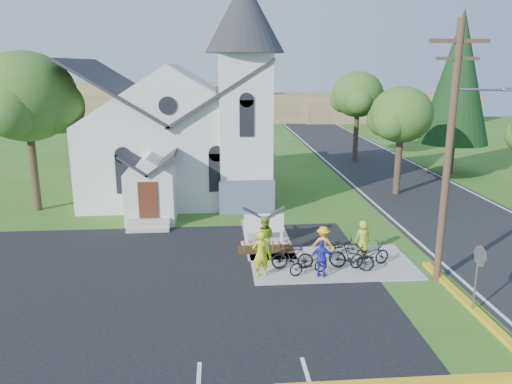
{
  "coord_description": "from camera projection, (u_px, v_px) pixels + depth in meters",
  "views": [
    {
      "loc": [
        -3.39,
        -19.34,
        8.42
      ],
      "look_at": [
        -1.44,
        5.0,
        2.12
      ],
      "focal_mm": 35.0,
      "sensor_mm": 36.0,
      "label": 1
    }
  ],
  "objects": [
    {
      "name": "bike_4",
      "position": [
        369.0,
        255.0,
        21.14
      ],
      "size": [
        2.05,
        1.25,
        1.01
      ],
      "primitive_type": "imported",
      "rotation": [
        0.0,
        0.0,
        1.9
      ],
      "color": "black",
      "rests_on": "sidewalk"
    },
    {
      "name": "tree_road_near",
      "position": [
        402.0,
        115.0,
        31.97
      ],
      "size": [
        4.0,
        4.0,
        7.05
      ],
      "color": "#3A2A1F",
      "rests_on": "ground"
    },
    {
      "name": "conifer",
      "position": [
        459.0,
        78.0,
        37.72
      ],
      "size": [
        5.2,
        5.2,
        12.4
      ],
      "color": "#3A2A1F",
      "rests_on": "ground"
    },
    {
      "name": "cyclist_0",
      "position": [
        261.0,
        254.0,
        20.04
      ],
      "size": [
        0.79,
        0.62,
        1.9
      ],
      "primitive_type": "imported",
      "rotation": [
        0.0,
        0.0,
        3.41
      ],
      "color": "#CCCE18",
      "rests_on": "sidewalk"
    },
    {
      "name": "road",
      "position": [
        401.0,
        183.0,
        36.28
      ],
      "size": [
        8.0,
        90.0,
        0.02
      ],
      "primitive_type": "cube",
      "color": "black",
      "rests_on": "ground"
    },
    {
      "name": "parking_lot",
      "position": [
        122.0,
        296.0,
        18.56
      ],
      "size": [
        20.0,
        16.0,
        0.02
      ],
      "primitive_type": "cube",
      "color": "black",
      "rests_on": "ground"
    },
    {
      "name": "ground",
      "position": [
        299.0,
        269.0,
        21.03
      ],
      "size": [
        120.0,
        120.0,
        0.0
      ],
      "primitive_type": "plane",
      "color": "#335F1B",
      "rests_on": "ground"
    },
    {
      "name": "tree_lot_corner",
      "position": [
        26.0,
        97.0,
        27.95
      ],
      "size": [
        5.6,
        5.6,
        9.15
      ],
      "color": "#3A2A1F",
      "rests_on": "ground"
    },
    {
      "name": "cyclist_3",
      "position": [
        323.0,
        244.0,
        21.62
      ],
      "size": [
        1.14,
        0.83,
        1.57
      ],
      "primitive_type": "imported",
      "rotation": [
        0.0,
        0.0,
        2.87
      ],
      "color": "#FFA71C",
      "rests_on": "sidewalk"
    },
    {
      "name": "church",
      "position": [
        183.0,
        116.0,
        31.35
      ],
      "size": [
        12.35,
        12.0,
        13.0
      ],
      "color": "silver",
      "rests_on": "ground"
    },
    {
      "name": "stop_sign",
      "position": [
        479.0,
        265.0,
        16.95
      ],
      "size": [
        0.11,
        0.76,
        2.48
      ],
      "color": "gray",
      "rests_on": "ground"
    },
    {
      "name": "bike_2",
      "position": [
        342.0,
        245.0,
        22.51
      ],
      "size": [
        1.64,
        0.81,
        0.83
      ],
      "primitive_type": "imported",
      "rotation": [
        0.0,
        0.0,
        1.4
      ],
      "color": "black",
      "rests_on": "sidewalk"
    },
    {
      "name": "cyclist_4",
      "position": [
        363.0,
        237.0,
        22.57
      ],
      "size": [
        0.83,
        0.63,
        1.53
      ],
      "primitive_type": "imported",
      "rotation": [
        0.0,
        0.0,
        3.35
      ],
      "color": "#9FC625",
      "rests_on": "sidewalk"
    },
    {
      "name": "tree_road_mid",
      "position": [
        358.0,
        95.0,
        43.45
      ],
      "size": [
        4.4,
        4.4,
        7.8
      ],
      "color": "#3A2A1F",
      "rests_on": "ground"
    },
    {
      "name": "church_sign",
      "position": [
        264.0,
        223.0,
        23.77
      ],
      "size": [
        2.2,
        0.4,
        1.7
      ],
      "color": "gray",
      "rests_on": "ground"
    },
    {
      "name": "cyclist_1",
      "position": [
        264.0,
        237.0,
        21.87
      ],
      "size": [
        1.12,
        0.98,
        1.95
      ],
      "primitive_type": "imported",
      "rotation": [
        0.0,
        0.0,
        2.85
      ],
      "color": "#90BD23",
      "rests_on": "sidewalk"
    },
    {
      "name": "sidewalk",
      "position": [
        332.0,
        263.0,
        21.62
      ],
      "size": [
        7.0,
        4.0,
        0.05
      ],
      "primitive_type": "cube",
      "color": "gray",
      "rests_on": "ground"
    },
    {
      "name": "bike_3",
      "position": [
        351.0,
        257.0,
        20.77
      ],
      "size": [
        1.95,
        1.27,
        1.14
      ],
      "primitive_type": "imported",
      "rotation": [
        0.0,
        0.0,
        1.15
      ],
      "color": "black",
      "rests_on": "sidewalk"
    },
    {
      "name": "bike_0",
      "position": [
        309.0,
        264.0,
        20.34
      ],
      "size": [
        1.8,
        1.06,
        0.9
      ],
      "primitive_type": "imported",
      "rotation": [
        0.0,
        0.0,
        1.87
      ],
      "color": "black",
      "rests_on": "sidewalk"
    },
    {
      "name": "cyclist_2",
      "position": [
        322.0,
        258.0,
        20.0
      ],
      "size": [
        1.0,
        0.66,
        1.57
      ],
      "primitive_type": "imported",
      "rotation": [
        0.0,
        0.0,
        2.82
      ],
      "color": "#2827C6",
      "rests_on": "sidewalk"
    },
    {
      "name": "distant_hills",
      "position": [
        261.0,
        106.0,
        75.12
      ],
      "size": [
        61.0,
        10.0,
        5.6
      ],
      "color": "olive",
      "rests_on": "ground"
    },
    {
      "name": "flower_bed",
      "position": [
        266.0,
        250.0,
        23.15
      ],
      "size": [
        2.6,
        1.1,
        0.07
      ],
      "primitive_type": "cube",
      "color": "#341B0E",
      "rests_on": "ground"
    },
    {
      "name": "bike_1",
      "position": [
        292.0,
        257.0,
        20.85
      ],
      "size": [
        1.79,
        0.57,
        1.06
      ],
      "primitive_type": "imported",
      "rotation": [
        0.0,
        0.0,
        1.53
      ],
      "color": "black",
      "rests_on": "sidewalk"
    },
    {
      "name": "utility_pole",
      "position": [
        451.0,
        147.0,
        18.65
      ],
      "size": [
        3.45,
        0.28,
        10.0
      ],
      "color": "#452D22",
      "rests_on": "ground"
    }
  ]
}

